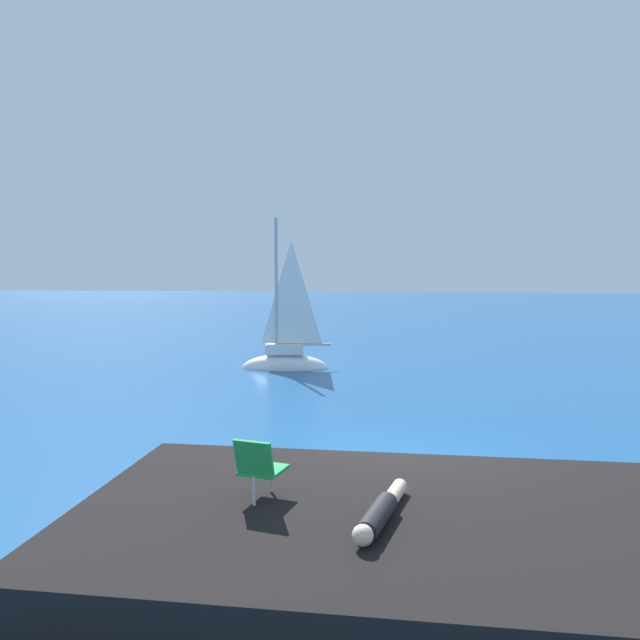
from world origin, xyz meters
The scene contains 7 objects.
ground_plane centered at (0.00, 0.00, 0.00)m, with size 160.00×160.00×0.00m, color navy.
shore_ledge centered at (-0.12, -3.47, 0.32)m, with size 7.64×4.47×0.64m, color black.
boulder_seaward centered at (-2.93, -1.51, 0.00)m, with size 0.90×0.72×0.49m, color black.
boulder_inland centered at (-1.50, -0.69, 0.00)m, with size 1.09×0.87×0.60m, color black.
sailboat_near centered at (-3.81, 10.13, 0.31)m, with size 3.11×1.34×5.68m.
person_sunbather centered at (-0.34, -3.84, 0.75)m, with size 0.60×1.73×0.25m.
beach_chair centered at (-1.80, -3.37, 1.08)m, with size 0.61×0.69×0.80m.
Camera 1 is at (-0.26, -10.41, 3.45)m, focal length 34.20 mm.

